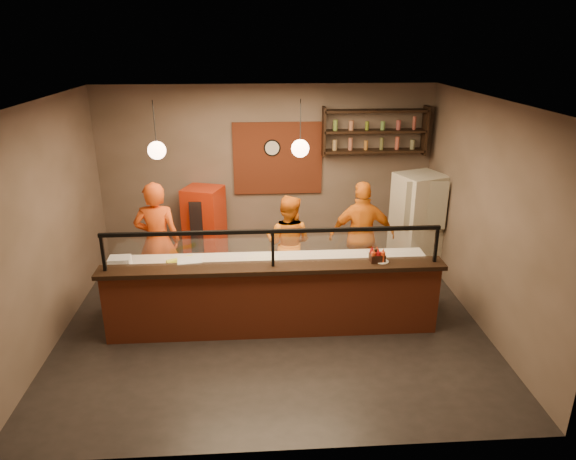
{
  "coord_description": "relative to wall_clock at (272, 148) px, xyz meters",
  "views": [
    {
      "loc": [
        -0.21,
        -6.59,
        3.96
      ],
      "look_at": [
        0.24,
        0.3,
        1.34
      ],
      "focal_mm": 32.0,
      "sensor_mm": 36.0,
      "label": 1
    }
  ],
  "objects": [
    {
      "name": "cook_right",
      "position": [
        1.4,
        -1.37,
        -1.19
      ],
      "size": [
        1.09,
        0.49,
        1.82
      ],
      "primitive_type": "imported",
      "rotation": [
        0.0,
        0.0,
        3.09
      ],
      "color": "orange",
      "rests_on": "floor"
    },
    {
      "name": "prep_tub_b",
      "position": [
        -2.25,
        -2.31,
        -1.13
      ],
      "size": [
        0.31,
        0.25,
        0.15
      ],
      "primitive_type": "cube",
      "rotation": [
        0.0,
        0.0,
        0.05
      ],
      "color": "silver",
      "rests_on": "worktop"
    },
    {
      "name": "fridge",
      "position": [
        2.5,
        -0.8,
        -1.21
      ],
      "size": [
        0.93,
        0.9,
        1.78
      ],
      "primitive_type": "cube",
      "rotation": [
        0.0,
        0.0,
        0.35
      ],
      "color": "beige",
      "rests_on": "floor"
    },
    {
      "name": "brick_patch",
      "position": [
        0.1,
        0.01,
        -0.2
      ],
      "size": [
        1.6,
        0.04,
        1.3
      ],
      "primitive_type": "cube",
      "color": "#923B1F",
      "rests_on": "wall_back"
    },
    {
      "name": "small_plate",
      "position": [
        1.4,
        -2.73,
        -1.03
      ],
      "size": [
        0.23,
        0.23,
        0.01
      ],
      "primitive_type": "cylinder",
      "rotation": [
        0.0,
        0.0,
        -0.29
      ],
      "color": "silver",
      "rests_on": "counter_ledge"
    },
    {
      "name": "rolling_pin",
      "position": [
        -1.43,
        -2.18,
        -1.17
      ],
      "size": [
        0.37,
        0.25,
        0.07
      ],
      "primitive_type": "cylinder",
      "rotation": [
        0.0,
        1.57,
        0.51
      ],
      "color": "yellow",
      "rests_on": "worktop"
    },
    {
      "name": "floor",
      "position": [
        -0.1,
        -2.46,
        -2.1
      ],
      "size": [
        6.0,
        6.0,
        0.0
      ],
      "primitive_type": "plane",
      "color": "black",
      "rests_on": "ground"
    },
    {
      "name": "red_cooler",
      "position": [
        -1.24,
        -0.31,
        -1.36
      ],
      "size": [
        0.78,
        0.75,
        1.47
      ],
      "primitive_type": "cube",
      "rotation": [
        0.0,
        0.0,
        -0.33
      ],
      "color": "#AF240B",
      "rests_on": "floor"
    },
    {
      "name": "ceiling",
      "position": [
        -0.1,
        -2.46,
        1.1
      ],
      "size": [
        6.0,
        6.0,
        0.0
      ],
      "primitive_type": "plane",
      "rotation": [
        3.14,
        0.0,
        0.0
      ],
      "color": "#342B28",
      "rests_on": "wall_back"
    },
    {
      "name": "wall_front",
      "position": [
        -0.1,
        -4.96,
        -0.5
      ],
      "size": [
        6.0,
        0.0,
        6.0
      ],
      "primitive_type": "plane",
      "rotation": [
        -1.57,
        0.0,
        0.0
      ],
      "color": "#736055",
      "rests_on": "floor"
    },
    {
      "name": "pendant_right",
      "position": [
        0.3,
        -2.26,
        0.45
      ],
      "size": [
        0.24,
        0.24,
        0.77
      ],
      "color": "black",
      "rests_on": "ceiling"
    },
    {
      "name": "pepper_mill",
      "position": [
        1.3,
        -2.73,
        -0.94
      ],
      "size": [
        0.05,
        0.05,
        0.19
      ],
      "primitive_type": "cylinder",
      "rotation": [
        0.0,
        0.0,
        -0.29
      ],
      "color": "black",
      "rests_on": "counter_ledge"
    },
    {
      "name": "condiment_caddy",
      "position": [
        1.33,
        -2.71,
        -0.98
      ],
      "size": [
        0.21,
        0.17,
        0.11
      ],
      "primitive_type": "cube",
      "rotation": [
        0.0,
        0.0,
        0.06
      ],
      "color": "black",
      "rests_on": "counter_ledge"
    },
    {
      "name": "prep_tub_a",
      "position": [
        -2.25,
        -2.3,
        -1.13
      ],
      "size": [
        0.3,
        0.25,
        0.14
      ],
      "primitive_type": "cube",
      "rotation": [
        0.0,
        0.0,
        -0.12
      ],
      "color": "white",
      "rests_on": "worktop"
    },
    {
      "name": "counter_ledge",
      "position": [
        -0.1,
        -2.76,
        -1.07
      ],
      "size": [
        4.7,
        0.37,
        0.06
      ],
      "primitive_type": "cube",
      "color": "black",
      "rests_on": "service_counter"
    },
    {
      "name": "wall_left",
      "position": [
        -3.1,
        -2.46,
        -0.5
      ],
      "size": [
        0.0,
        5.0,
        5.0
      ],
      "primitive_type": "plane",
      "rotation": [
        1.57,
        0.0,
        1.57
      ],
      "color": "#736055",
      "rests_on": "floor"
    },
    {
      "name": "cook_left",
      "position": [
        -1.86,
        -1.49,
        -1.14
      ],
      "size": [
        0.7,
        0.46,
        1.91
      ],
      "primitive_type": "imported",
      "rotation": [
        0.0,
        0.0,
        3.13
      ],
      "color": "#DB4A14",
      "rests_on": "floor"
    },
    {
      "name": "pizza_dough",
      "position": [
        -0.23,
        -2.19,
        -1.19
      ],
      "size": [
        0.61,
        0.61,
        0.01
      ],
      "primitive_type": "cylinder",
      "rotation": [
        0.0,
        0.0,
        0.32
      ],
      "color": "beige",
      "rests_on": "worktop"
    },
    {
      "name": "pendant_left",
      "position": [
        -1.6,
        -2.26,
        0.45
      ],
      "size": [
        0.24,
        0.24,
        0.77
      ],
      "color": "black",
      "rests_on": "ceiling"
    },
    {
      "name": "worktop_cabinet",
      "position": [
        -0.1,
        -2.26,
        -1.68
      ],
      "size": [
        4.6,
        0.75,
        0.85
      ],
      "primitive_type": "cube",
      "color": "gray",
      "rests_on": "floor"
    },
    {
      "name": "wall_clock",
      "position": [
        0.0,
        0.0,
        0.0
      ],
      "size": [
        0.3,
        0.04,
        0.3
      ],
      "primitive_type": "cylinder",
      "rotation": [
        1.57,
        0.0,
        0.0
      ],
      "color": "black",
      "rests_on": "wall_back"
    },
    {
      "name": "wall_shelving",
      "position": [
        1.8,
        -0.14,
        0.3
      ],
      "size": [
        1.84,
        0.28,
        0.85
      ],
      "color": "black",
      "rests_on": "wall_back"
    },
    {
      "name": "worktop",
      "position": [
        -0.1,
        -2.26,
        -1.23
      ],
      "size": [
        4.6,
        0.75,
        0.05
      ],
      "primitive_type": "cube",
      "color": "silver",
      "rests_on": "worktop_cabinet"
    },
    {
      "name": "cook_mid",
      "position": [
        0.2,
        -1.32,
        -1.3
      ],
      "size": [
        0.95,
        0.86,
        1.61
      ],
      "primitive_type": "imported",
      "rotation": [
        0.0,
        0.0,
        2.76
      ],
      "color": "orange",
      "rests_on": "floor"
    },
    {
      "name": "wall_back",
      "position": [
        -0.1,
        0.04,
        -0.5
      ],
      "size": [
        6.0,
        0.0,
        6.0
      ],
      "primitive_type": "plane",
      "rotation": [
        1.57,
        0.0,
        0.0
      ],
      "color": "#736055",
      "rests_on": "floor"
    },
    {
      "name": "wall_right",
      "position": [
        2.9,
        -2.46,
        -0.5
      ],
      "size": [
        0.0,
        5.0,
        5.0
      ],
      "primitive_type": "plane",
      "rotation": [
        1.57,
        0.0,
        -1.57
      ],
      "color": "#736055",
      "rests_on": "floor"
    },
    {
      "name": "service_counter",
      "position": [
        -0.1,
        -2.76,
        -1.6
      ],
      "size": [
        4.6,
        0.25,
        1.0
      ],
      "primitive_type": "cube",
      "color": "#923B1F",
      "rests_on": "floor"
    },
    {
      "name": "prep_tub_c",
      "position": [
        -1.24,
        -2.5,
        -1.12
      ],
      "size": [
        0.37,
        0.31,
        0.17
      ],
      "primitive_type": "cube",
      "rotation": [
        0.0,
        0.0,
        0.14
      ],
      "color": "silver",
      "rests_on": "worktop"
    },
    {
      "name": "sneeze_guard",
      "position": [
        -0.1,
        -2.76,
        -0.73
      ],
      "size": [
        4.5,
        0.05,
        0.52
      ],
      "color": "white",
      "rests_on": "counter_ledge"
    }
  ]
}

